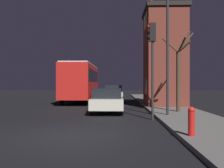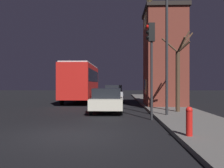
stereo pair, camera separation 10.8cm
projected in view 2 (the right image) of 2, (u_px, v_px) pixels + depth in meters
ground_plane at (71, 135)px, 8.64m from camera, size 120.00×120.00×0.00m
sidewalk at (219, 133)px, 8.49m from camera, size 3.15×60.00×0.15m
brick_building at (164, 57)px, 19.24m from camera, size 3.09×4.00×7.39m
streetlamp at (162, 37)px, 12.98m from camera, size 1.15×0.37×6.27m
traffic_light at (151, 51)px, 12.20m from camera, size 0.43×0.24×4.75m
bare_tree at (178, 73)px, 14.53m from camera, size 1.92×1.27×4.72m
bus at (81, 80)px, 23.94m from camera, size 2.52×9.18×3.60m
car_near_lane at (107, 100)px, 15.33m from camera, size 1.88×4.12×1.50m
car_mid_lane at (114, 93)px, 23.63m from camera, size 1.71×4.29×1.66m
car_far_lane at (113, 91)px, 33.91m from camera, size 1.86×4.43×1.48m
fire_hydrant at (189, 121)px, 7.72m from camera, size 0.21×0.21×0.91m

